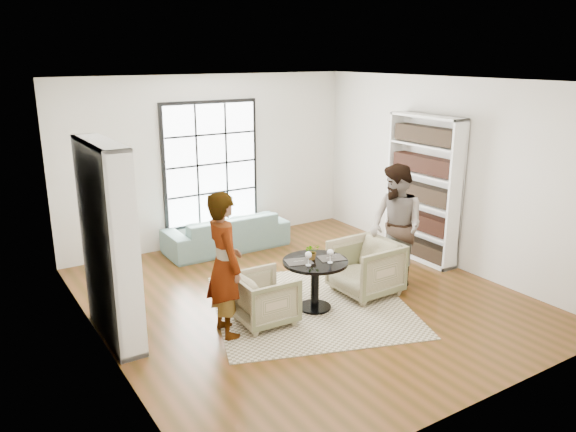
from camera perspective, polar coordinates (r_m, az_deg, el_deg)
ground at (r=8.06m, az=1.59°, el=-8.27°), size 6.00×6.00×0.00m
room_shell at (r=8.06m, az=-0.50°, el=1.25°), size 6.00×6.01×6.00m
rug at (r=7.82m, az=2.31°, el=-9.04°), size 3.28×3.28×0.01m
pedestal_table at (r=7.53m, az=2.76°, el=-5.89°), size 0.87×0.87×0.70m
sofa at (r=9.94m, az=-6.29°, el=-1.61°), size 2.16×0.85×0.63m
armchair_left at (r=7.24m, az=-2.37°, el=-8.35°), size 0.75×0.73×0.66m
armchair_right at (r=8.12m, az=7.87°, el=-5.23°), size 0.87×0.85×0.78m
person_left at (r=6.78m, az=-6.46°, el=-4.95°), size 0.48×0.69×1.80m
person_right at (r=8.30m, az=10.92°, el=-1.09°), size 0.76×0.94×1.83m
placemat_left at (r=7.40m, az=1.11°, el=-4.65°), size 0.40×0.34×0.01m
placemat_right at (r=7.55m, az=4.43°, el=-4.27°), size 0.40×0.34×0.01m
cutlery_left at (r=7.40m, az=1.11°, el=-4.60°), size 0.20×0.25×0.01m
cutlery_right at (r=7.55m, az=4.43°, el=-4.22°), size 0.20×0.25×0.01m
wine_glass_left at (r=7.24m, az=2.09°, el=-4.02°), size 0.09×0.09×0.19m
wine_glass_right at (r=7.35m, az=4.32°, el=-3.77°), size 0.09×0.09×0.19m
flower_centerpiece at (r=7.47m, az=2.46°, el=-3.60°), size 0.24×0.22×0.22m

